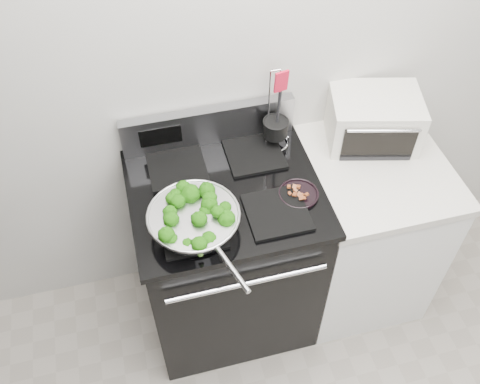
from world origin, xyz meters
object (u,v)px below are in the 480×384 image
object	(u,v)px
utensil_holder	(275,132)
toaster_oven	(373,119)
gas_range	(227,254)
skillet	(194,220)
bacon_plate	(299,192)

from	to	relation	value
utensil_holder	toaster_oven	bearing A→B (deg)	-16.73
toaster_oven	utensil_holder	bearing A→B (deg)	-171.23
gas_range	utensil_holder	bearing A→B (deg)	37.50
gas_range	skillet	size ratio (longest dim) A/B	2.05
bacon_plate	gas_range	bearing A→B (deg)	159.80
gas_range	utensil_holder	distance (m)	0.64
utensil_holder	toaster_oven	xyz separation A→B (m)	(0.44, -0.04, 0.01)
gas_range	toaster_oven	bearing A→B (deg)	13.51
utensil_holder	toaster_oven	distance (m)	0.44
gas_range	toaster_oven	xyz separation A→B (m)	(0.72, 0.17, 0.54)
skillet	toaster_oven	distance (m)	0.94
bacon_plate	skillet	bearing A→B (deg)	-171.80
bacon_plate	toaster_oven	world-z (taller)	toaster_oven
gas_range	bacon_plate	distance (m)	0.57
gas_range	bacon_plate	world-z (taller)	gas_range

